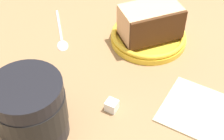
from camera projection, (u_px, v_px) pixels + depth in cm
name	position (u px, v px, depth cm)	size (l,w,h in cm)	color
ground_plane	(128.00, 79.00, 55.89)	(156.19, 156.19, 2.12)	#936D47
small_plate	(148.00, 36.00, 60.90)	(13.67, 13.67, 1.93)	yellow
cake_slice	(150.00, 23.00, 58.49)	(11.86, 11.39, 6.15)	#472814
tea_mug	(31.00, 108.00, 43.72)	(11.18, 9.51, 9.40)	black
teaspoon	(61.00, 37.00, 61.73)	(10.43, 9.30, 0.80)	silver
folded_napkin	(200.00, 111.00, 49.29)	(10.00, 10.73, 0.60)	beige
sugar_cube	(112.00, 106.00, 49.29)	(1.67, 1.67, 1.67)	white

